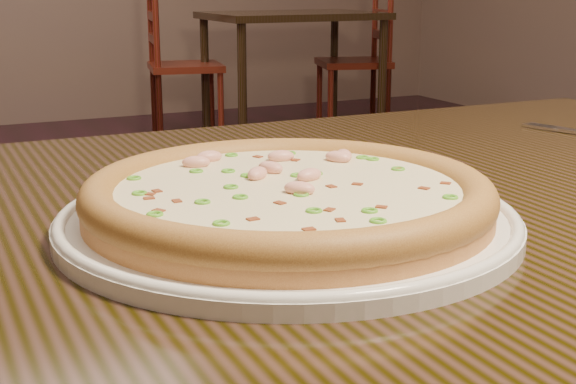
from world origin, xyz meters
name	(u,v)px	position (x,y,z in m)	size (l,w,h in m)	color
hero_table	(381,299)	(0.02, -0.47, 0.65)	(1.20, 0.80, 0.75)	black
plate	(288,218)	(-0.10, -0.52, 0.76)	(0.36, 0.36, 0.02)	white
pizza	(288,196)	(-0.10, -0.52, 0.78)	(0.32, 0.32, 0.03)	#BE8A48
bg_table_right	(292,29)	(1.76, 3.31, 0.65)	(1.00, 0.70, 0.75)	black
chair_c	(176,66)	(1.11, 3.57, 0.44)	(0.49, 0.49, 0.95)	#551E0B
chair_d	(362,61)	(2.25, 3.32, 0.44)	(0.52, 0.52, 0.95)	#551E0B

